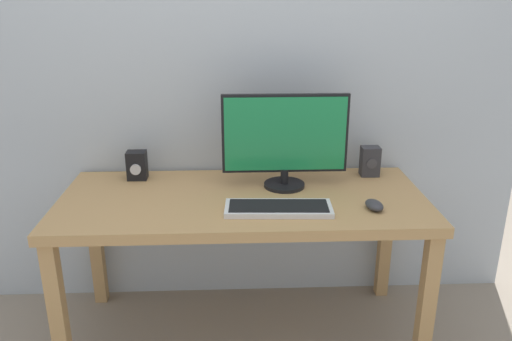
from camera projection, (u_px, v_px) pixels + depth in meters
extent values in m
plane|color=gray|center=(244.00, 331.00, 2.48)|extent=(6.00, 6.00, 0.00)
cube|color=#B2BCC6|center=(240.00, 5.00, 2.35)|extent=(2.86, 0.04, 3.00)
cube|color=tan|center=(243.00, 201.00, 2.25)|extent=(1.60, 0.71, 0.05)
cube|color=tan|center=(58.00, 315.00, 2.05)|extent=(0.06, 0.06, 0.66)
cube|color=tan|center=(427.00, 306.00, 2.12)|extent=(0.06, 0.06, 0.66)
cube|color=tan|center=(96.00, 244.00, 2.63)|extent=(0.06, 0.06, 0.66)
cube|color=tan|center=(385.00, 238.00, 2.69)|extent=(0.06, 0.06, 0.66)
cylinder|color=black|center=(284.00, 185.00, 2.35)|extent=(0.19, 0.19, 0.02)
cylinder|color=black|center=(284.00, 176.00, 2.34)|extent=(0.04, 0.04, 0.07)
cube|color=black|center=(285.00, 134.00, 2.28)|extent=(0.57, 0.02, 0.36)
cube|color=#1E8C4C|center=(285.00, 134.00, 2.27)|extent=(0.54, 0.01, 0.33)
cube|color=silver|center=(278.00, 208.00, 2.09)|extent=(0.45, 0.18, 0.02)
cube|color=black|center=(278.00, 206.00, 2.09)|extent=(0.41, 0.15, 0.00)
ellipsoid|color=#333338|center=(374.00, 205.00, 2.11)|extent=(0.09, 0.12, 0.04)
cube|color=#333338|center=(370.00, 161.00, 2.48)|extent=(0.09, 0.07, 0.14)
cylinder|color=#3F3F44|center=(372.00, 164.00, 2.44)|extent=(0.05, 0.00, 0.05)
cube|color=black|center=(137.00, 165.00, 2.43)|extent=(0.09, 0.07, 0.14)
cylinder|color=silver|center=(136.00, 170.00, 2.39)|extent=(0.05, 0.01, 0.05)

